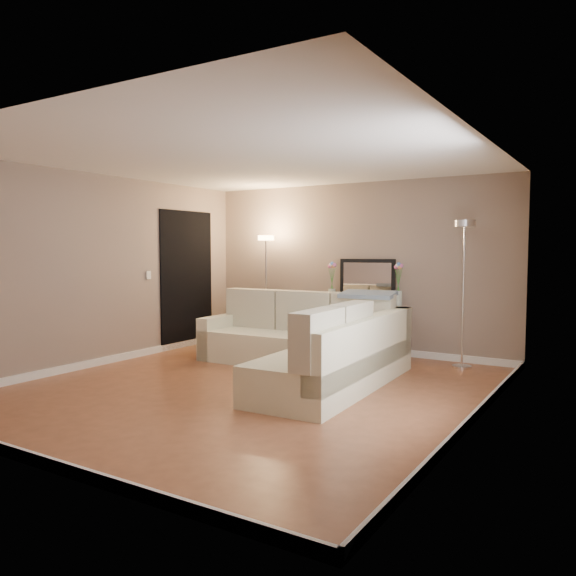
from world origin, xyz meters
The scene contains 23 objects.
floor centered at (0.00, 0.00, -0.01)m, with size 5.00×5.50×0.01m, color #975737.
ceiling centered at (0.00, 0.00, 2.60)m, with size 5.00×5.50×0.01m, color white.
wall_back centered at (0.00, 2.76, 1.30)m, with size 5.00×0.02×2.60m, color gray.
wall_front centered at (0.00, -2.76, 1.30)m, with size 5.00×0.02×2.60m, color gray.
wall_left centered at (-2.51, 0.00, 1.30)m, with size 0.02×5.50×2.60m, color gray.
wall_right centered at (2.51, 0.00, 1.30)m, with size 0.02×5.50×2.60m, color gray.
baseboard_back centered at (0.00, 2.73, 0.05)m, with size 5.00×0.03×0.10m, color white.
baseboard_front centered at (0.00, -2.73, 0.05)m, with size 5.00×0.03×0.10m, color white.
baseboard_left centered at (-2.48, 0.00, 0.05)m, with size 0.03×5.50×0.10m, color white.
baseboard_right centered at (2.48, 0.00, 0.05)m, with size 0.03×5.50×0.10m, color white.
doorway centered at (-2.48, 1.70, 1.10)m, with size 0.02×1.20×2.20m, color black.
switch_plate centered at (-2.48, 0.85, 1.20)m, with size 0.02×0.08×0.12m, color white.
sectional_sofa centered at (0.21, 1.00, 0.37)m, with size 2.92×2.74×1.00m.
throw_blanket centered at (0.70, 1.70, 0.99)m, with size 0.71×0.41×0.05m, color slate.
console_table centered at (0.22, 2.47, 0.42)m, with size 1.23×0.48×0.74m.
leaning_mirror centered at (0.28, 2.62, 1.11)m, with size 0.85×0.15×0.67m.
table_decor centered at (0.30, 2.44, 0.80)m, with size 0.51×0.13×0.12m.
flower_vase_left centered at (-0.20, 2.41, 1.03)m, with size 0.14×0.12×0.63m.
flower_vase_right centered at (0.80, 2.54, 1.03)m, with size 0.14×0.12×0.63m.
floor_lamp_lit centered at (-1.39, 2.37, 1.28)m, with size 0.30×0.30×1.81m.
floor_lamp_unlit centered at (1.78, 2.35, 1.39)m, with size 0.33×0.33×1.97m.
charcoal_rug centered at (-1.55, 2.05, 0.01)m, with size 1.18×0.88×0.02m, color black.
black_bag centered at (-1.75, 1.99, 0.14)m, with size 0.33×0.24×0.22m, color black.
Camera 1 is at (3.68, -5.18, 1.59)m, focal length 35.00 mm.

